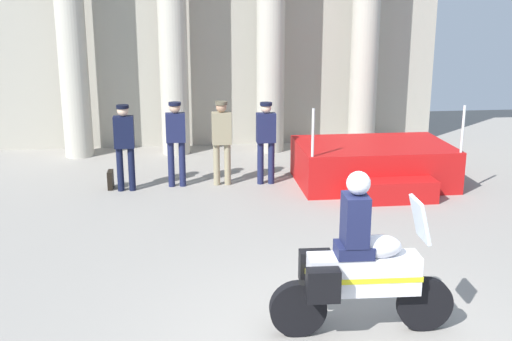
{
  "coord_description": "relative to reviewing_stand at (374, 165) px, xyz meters",
  "views": [
    {
      "loc": [
        -1.68,
        -6.17,
        3.7
      ],
      "look_at": [
        -0.58,
        3.21,
        1.12
      ],
      "focal_mm": 45.11,
      "sensor_mm": 36.0,
      "label": 1
    }
  ],
  "objects": [
    {
      "name": "reviewing_stand",
      "position": [
        0.0,
        0.0,
        0.0
      ],
      "size": [
        3.03,
        2.48,
        1.72
      ],
      "color": "#B71414",
      "rests_on": "ground_plane"
    },
    {
      "name": "officer_in_row_0",
      "position": [
        -4.92,
        0.14,
        0.6
      ],
      "size": [
        0.38,
        0.24,
        1.69
      ],
      "rotation": [
        0.0,
        0.0,
        3.15
      ],
      "color": "black",
      "rests_on": "ground_plane"
    },
    {
      "name": "officer_in_row_1",
      "position": [
        -3.94,
        0.32,
        0.61
      ],
      "size": [
        0.38,
        0.24,
        1.7
      ],
      "rotation": [
        0.0,
        0.0,
        3.15
      ],
      "color": "#191E42",
      "rests_on": "ground_plane"
    },
    {
      "name": "officer_in_row_2",
      "position": [
        -3.03,
        0.33,
        0.6
      ],
      "size": [
        0.38,
        0.24,
        1.7
      ],
      "rotation": [
        0.0,
        0.0,
        3.15
      ],
      "color": "gray",
      "rests_on": "ground_plane"
    },
    {
      "name": "officer_in_row_3",
      "position": [
        -2.15,
        0.3,
        0.58
      ],
      "size": [
        0.38,
        0.24,
        1.66
      ],
      "rotation": [
        0.0,
        0.0,
        3.15
      ],
      "color": "#191E42",
      "rests_on": "ground_plane"
    },
    {
      "name": "motorcycle_with_rider",
      "position": [
        -1.93,
        -5.75,
        0.4
      ],
      "size": [
        2.09,
        0.71,
        1.9
      ],
      "rotation": [
        0.0,
        0.0,
        -0.04
      ],
      "color": "black",
      "rests_on": "ground_plane"
    },
    {
      "name": "briefcase_on_ground",
      "position": [
        -5.25,
        0.31,
        -0.22
      ],
      "size": [
        0.1,
        0.32,
        0.36
      ],
      "primitive_type": "cube",
      "color": "black",
      "rests_on": "ground_plane"
    }
  ]
}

